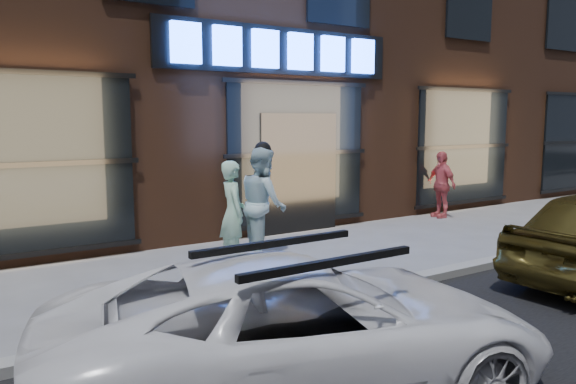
{
  "coord_description": "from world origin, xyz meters",
  "views": [
    {
      "loc": [
        -6.34,
        -5.44,
        2.31
      ],
      "look_at": [
        -1.77,
        1.6,
        1.2
      ],
      "focal_mm": 35.0,
      "sensor_mm": 36.0,
      "label": 1
    }
  ],
  "objects_px": {
    "man_bowtie": "(233,213)",
    "man_cap": "(263,203)",
    "passerby": "(441,184)",
    "white_suv": "(300,327)"
  },
  "relations": [
    {
      "from": "man_bowtie",
      "to": "man_cap",
      "type": "distance_m",
      "value": 0.6
    },
    {
      "from": "passerby",
      "to": "white_suv",
      "type": "distance_m",
      "value": 9.17
    },
    {
      "from": "man_cap",
      "to": "white_suv",
      "type": "relative_size",
      "value": 0.44
    },
    {
      "from": "man_bowtie",
      "to": "white_suv",
      "type": "distance_m",
      "value": 4.35
    },
    {
      "from": "white_suv",
      "to": "passerby",
      "type": "bearing_deg",
      "value": -40.41
    },
    {
      "from": "man_bowtie",
      "to": "white_suv",
      "type": "xyz_separation_m",
      "value": [
        -1.49,
        -4.08,
        -0.24
      ]
    },
    {
      "from": "man_cap",
      "to": "white_suv",
      "type": "bearing_deg",
      "value": 167.96
    },
    {
      "from": "passerby",
      "to": "white_suv",
      "type": "bearing_deg",
      "value": -47.56
    },
    {
      "from": "man_bowtie",
      "to": "passerby",
      "type": "xyz_separation_m",
      "value": [
        6.04,
        1.16,
        -0.05
      ]
    },
    {
      "from": "man_cap",
      "to": "passerby",
      "type": "xyz_separation_m",
      "value": [
        5.45,
        1.1,
        -0.15
      ]
    }
  ]
}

